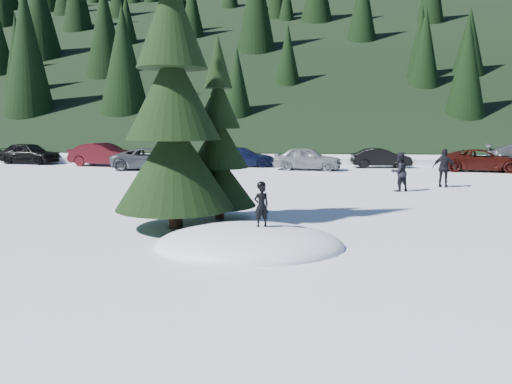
# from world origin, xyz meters

# --- Properties ---
(ground) EXTENTS (200.00, 200.00, 0.00)m
(ground) POSITION_xyz_m (0.00, 0.00, 0.00)
(ground) COLOR white
(ground) RESTS_ON ground
(snow_mound) EXTENTS (4.48, 3.52, 0.96)m
(snow_mound) POSITION_xyz_m (0.00, 0.00, 0.00)
(snow_mound) COLOR white
(snow_mound) RESTS_ON ground
(forest_hillside) EXTENTS (200.00, 60.00, 25.00)m
(forest_hillside) POSITION_xyz_m (0.00, 54.00, 12.50)
(forest_hillside) COLOR black
(forest_hillside) RESTS_ON ground
(spruce_tall) EXTENTS (3.20, 3.20, 8.60)m
(spruce_tall) POSITION_xyz_m (-2.20, 1.80, 3.32)
(spruce_tall) COLOR black
(spruce_tall) RESTS_ON ground
(spruce_short) EXTENTS (2.20, 2.20, 5.37)m
(spruce_short) POSITION_xyz_m (-1.20, 3.20, 2.10)
(spruce_short) COLOR black
(spruce_short) RESTS_ON ground
(child_skier) EXTENTS (0.42, 0.36, 0.99)m
(child_skier) POSITION_xyz_m (0.29, -0.06, 0.97)
(child_skier) COLOR black
(child_skier) RESTS_ON snow_mound
(adult_0) EXTENTS (0.99, 0.92, 1.63)m
(adult_0) POSITION_xyz_m (5.39, 9.74, 0.82)
(adult_0) COLOR black
(adult_0) RESTS_ON ground
(adult_1) EXTENTS (1.09, 0.76, 1.72)m
(adult_1) POSITION_xyz_m (7.65, 11.22, 0.86)
(adult_1) COLOR black
(adult_1) RESTS_ON ground
(car_0) EXTENTS (4.61, 2.63, 1.48)m
(car_0) POSITION_xyz_m (-17.37, 21.85, 0.74)
(car_0) COLOR black
(car_0) RESTS_ON ground
(car_1) EXTENTS (4.78, 2.41, 1.50)m
(car_1) POSITION_xyz_m (-11.50, 20.51, 0.75)
(car_1) COLOR #370A0F
(car_1) RESTS_ON ground
(car_2) EXTENTS (4.91, 2.71, 1.30)m
(car_2) POSITION_xyz_m (-7.75, 18.31, 0.65)
(car_2) COLOR #4F5357
(car_2) RESTS_ON ground
(car_3) EXTENTS (4.30, 1.76, 1.25)m
(car_3) POSITION_xyz_m (-2.38, 20.82, 0.62)
(car_3) COLOR #0E1533
(car_3) RESTS_ON ground
(car_4) EXTENTS (4.31, 2.30, 1.40)m
(car_4) POSITION_xyz_m (1.78, 18.82, 0.70)
(car_4) COLOR gray
(car_4) RESTS_ON ground
(car_5) EXTENTS (3.80, 1.53, 1.23)m
(car_5) POSITION_xyz_m (6.47, 20.76, 0.61)
(car_5) COLOR black
(car_5) RESTS_ON ground
(car_6) EXTENTS (4.95, 2.97, 1.29)m
(car_6) POSITION_xyz_m (12.02, 18.81, 0.64)
(car_6) COLOR #3C0F0A
(car_6) RESTS_ON ground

